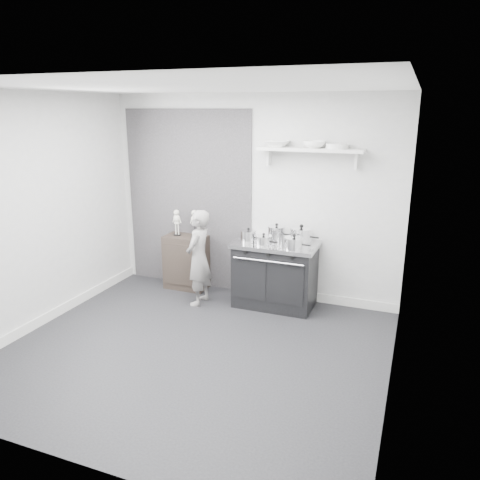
{
  "coord_description": "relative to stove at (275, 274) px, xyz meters",
  "views": [
    {
      "loc": [
        2.09,
        -4.02,
        2.51
      ],
      "look_at": [
        0.16,
        0.95,
        1.0
      ],
      "focal_mm": 35.0,
      "sensor_mm": 36.0,
      "label": 1
    }
  ],
  "objects": [
    {
      "name": "skeleton_full",
      "position": [
        -1.5,
        0.13,
        0.55
      ],
      "size": [
        0.12,
        0.08,
        0.42
      ],
      "primitive_type": null,
      "color": "beige",
      "rests_on": "side_cabinet"
    },
    {
      "name": "stove",
      "position": [
        0.0,
        0.0,
        0.0
      ],
      "size": [
        1.07,
        0.67,
        0.85
      ],
      "color": "black",
      "rests_on": "ground"
    },
    {
      "name": "pot_back_right",
      "position": [
        0.3,
        0.09,
        0.52
      ],
      "size": [
        0.37,
        0.28,
        0.25
      ],
      "color": "silver",
      "rests_on": "stove"
    },
    {
      "name": "bowl_large",
      "position": [
        -0.08,
        0.19,
        1.65
      ],
      "size": [
        0.32,
        0.32,
        0.08
      ],
      "primitive_type": "imported",
      "color": "white",
      "rests_on": "wall_shelf"
    },
    {
      "name": "pot_front_right",
      "position": [
        0.29,
        -0.19,
        0.5
      ],
      "size": [
        0.33,
        0.24,
        0.19
      ],
      "color": "silver",
      "rests_on": "stove"
    },
    {
      "name": "pot_front_center",
      "position": [
        -0.11,
        -0.17,
        0.49
      ],
      "size": [
        0.29,
        0.2,
        0.16
      ],
      "color": "silver",
      "rests_on": "stove"
    },
    {
      "name": "pot_back_left",
      "position": [
        -0.03,
        0.13,
        0.52
      ],
      "size": [
        0.32,
        0.23,
        0.22
      ],
      "color": "silver",
      "rests_on": "stove"
    },
    {
      "name": "plate_stack",
      "position": [
        0.67,
        0.19,
        1.64
      ],
      "size": [
        0.27,
        0.27,
        0.06
      ],
      "primitive_type": "cylinder",
      "color": "silver",
      "rests_on": "wall_shelf"
    },
    {
      "name": "side_cabinet",
      "position": [
        -1.37,
        0.13,
        -0.04
      ],
      "size": [
        0.59,
        0.35,
        0.77
      ],
      "primitive_type": "cube",
      "color": "black",
      "rests_on": "ground"
    },
    {
      "name": "room_shell",
      "position": [
        -0.54,
        -1.33,
        1.21
      ],
      "size": [
        4.02,
        3.62,
        2.71
      ],
      "color": "silver",
      "rests_on": "ground"
    },
    {
      "name": "ground",
      "position": [
        -0.45,
        -1.48,
        -0.43
      ],
      "size": [
        4.0,
        4.0,
        0.0
      ],
      "primitive_type": "plane",
      "color": "black",
      "rests_on": "ground"
    },
    {
      "name": "wall_shelf",
      "position": [
        0.35,
        0.2,
        1.58
      ],
      "size": [
        1.3,
        0.26,
        0.24
      ],
      "color": "silver",
      "rests_on": "room_shell"
    },
    {
      "name": "pot_front_left",
      "position": [
        -0.33,
        -0.12,
        0.5
      ],
      "size": [
        0.29,
        0.2,
        0.19
      ],
      "color": "silver",
      "rests_on": "stove"
    },
    {
      "name": "skeleton_torso",
      "position": [
        -1.22,
        0.13,
        0.56
      ],
      "size": [
        0.12,
        0.08,
        0.44
      ],
      "primitive_type": null,
      "color": "beige",
      "rests_on": "side_cabinet"
    },
    {
      "name": "bowl_small",
      "position": [
        0.4,
        0.19,
        1.65
      ],
      "size": [
        0.27,
        0.27,
        0.08
      ],
      "primitive_type": "imported",
      "color": "white",
      "rests_on": "wall_shelf"
    },
    {
      "name": "child",
      "position": [
        -0.94,
        -0.31,
        0.2
      ],
      "size": [
        0.31,
        0.47,
        1.27
      ],
      "primitive_type": "imported",
      "rotation": [
        0.0,
        0.0,
        -1.59
      ],
      "color": "gray",
      "rests_on": "ground"
    }
  ]
}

